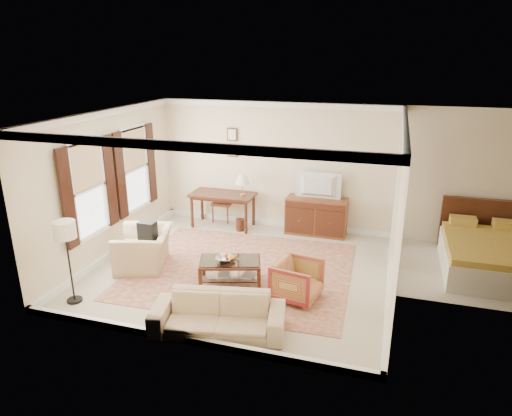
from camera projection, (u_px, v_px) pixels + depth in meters
The scene contains 21 objects.
room_shell at pixel (240, 140), 7.91m from camera, with size 5.51×5.01×2.91m.
annex_bedroom at pixel (492, 257), 8.39m from camera, with size 3.00×2.70×2.90m.
window_front at pixel (88, 189), 8.32m from camera, with size 0.12×1.56×1.80m, color #CCB284, non-canonical shape.
window_rear at pixel (135, 169), 9.77m from camera, with size 0.12×1.56×1.80m, color #CCB284, non-canonical shape.
doorway at pixel (396, 205), 8.97m from camera, with size 0.10×1.12×2.25m, color white, non-canonical shape.
rug at pixel (241, 270), 8.66m from camera, with size 4.07×3.49×0.01m, color maroon.
writing_desk at pixel (223, 198), 10.63m from camera, with size 1.49×0.74×0.81m.
desk_chair at pixel (223, 200), 11.04m from camera, with size 0.45×0.45×1.05m, color brown, non-canonical shape.
desk_lamp at pixel (242, 185), 10.38m from camera, with size 0.32×0.32×0.50m, color silver, non-canonical shape.
framed_prints at pixel (232, 142), 10.60m from camera, with size 0.25×0.04×0.68m, color #3E1C11, non-canonical shape.
sideboard at pixel (316, 216), 10.28m from camera, with size 1.36×0.52×0.84m, color brown.
tv at pixel (318, 178), 9.97m from camera, with size 0.96×0.55×0.13m, color black.
coffee_table at pixel (230, 265), 8.06m from camera, with size 1.21×0.92×0.45m.
fruit_bowl at pixel (225, 258), 7.98m from camera, with size 0.42×0.42×0.10m, color silver.
book_a at pixel (218, 274), 8.09m from camera, with size 0.28×0.04×0.38m, color brown.
book_b at pixel (243, 274), 8.12m from camera, with size 0.28×0.03×0.38m, color brown.
striped_armchair at pixel (297, 279), 7.53m from camera, with size 0.72×0.68×0.75m, color maroon.
club_armchair at pixel (143, 243), 8.66m from camera, with size 1.12×0.73×0.98m, color #C9B787.
backpack at pixel (147, 230), 8.58m from camera, with size 0.32×0.22×0.40m, color black.
sofa at pixel (218, 309), 6.62m from camera, with size 1.94×0.57×0.76m, color #C9B787.
floor_lamp at pixel (65, 236), 7.19m from camera, with size 0.35×0.35×1.41m.
Camera 1 is at (2.56, -7.44, 3.90)m, focal length 32.00 mm.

